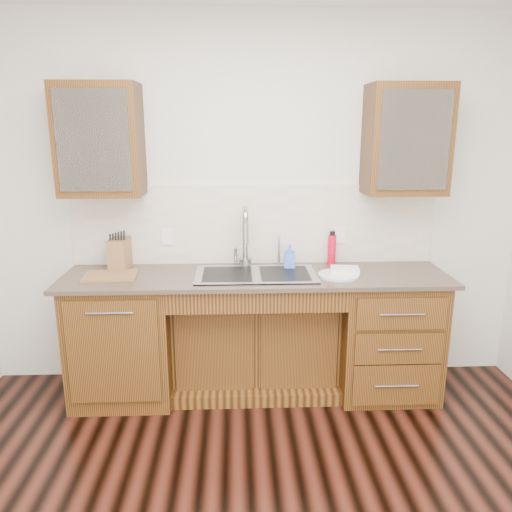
{
  "coord_description": "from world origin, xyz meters",
  "views": [
    {
      "loc": [
        -0.14,
        -1.92,
        1.91
      ],
      "look_at": [
        0.0,
        1.4,
        1.05
      ],
      "focal_mm": 35.0,
      "sensor_mm": 36.0,
      "label": 1
    }
  ],
  "objects_px": {
    "soap_bottle": "(290,256)",
    "cutting_board": "(110,276)",
    "plate": "(339,275)",
    "knife_block": "(120,254)",
    "water_bottle": "(332,250)"
  },
  "relations": [
    {
      "from": "water_bottle",
      "to": "plate",
      "type": "distance_m",
      "value": 0.33
    },
    {
      "from": "soap_bottle",
      "to": "cutting_board",
      "type": "height_order",
      "value": "soap_bottle"
    },
    {
      "from": "knife_block",
      "to": "cutting_board",
      "type": "distance_m",
      "value": 0.23
    },
    {
      "from": "soap_bottle",
      "to": "plate",
      "type": "relative_size",
      "value": 0.63
    },
    {
      "from": "plate",
      "to": "knife_block",
      "type": "xyz_separation_m",
      "value": [
        -1.55,
        0.25,
        0.1
      ]
    },
    {
      "from": "water_bottle",
      "to": "knife_block",
      "type": "bearing_deg",
      "value": -177.64
    },
    {
      "from": "knife_block",
      "to": "soap_bottle",
      "type": "bearing_deg",
      "value": 2.73
    },
    {
      "from": "plate",
      "to": "cutting_board",
      "type": "xyz_separation_m",
      "value": [
        -1.58,
        0.05,
        0.0
      ]
    },
    {
      "from": "soap_bottle",
      "to": "cutting_board",
      "type": "distance_m",
      "value": 1.27
    },
    {
      "from": "soap_bottle",
      "to": "plate",
      "type": "distance_m",
      "value": 0.39
    },
    {
      "from": "knife_block",
      "to": "cutting_board",
      "type": "xyz_separation_m",
      "value": [
        -0.03,
        -0.2,
        -0.1
      ]
    },
    {
      "from": "water_bottle",
      "to": "cutting_board",
      "type": "distance_m",
      "value": 1.61
    },
    {
      "from": "soap_bottle",
      "to": "water_bottle",
      "type": "bearing_deg",
      "value": 19.88
    },
    {
      "from": "soap_bottle",
      "to": "knife_block",
      "type": "bearing_deg",
      "value": -179.05
    },
    {
      "from": "soap_bottle",
      "to": "cutting_board",
      "type": "xyz_separation_m",
      "value": [
        -1.26,
        -0.16,
        -0.08
      ]
    }
  ]
}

